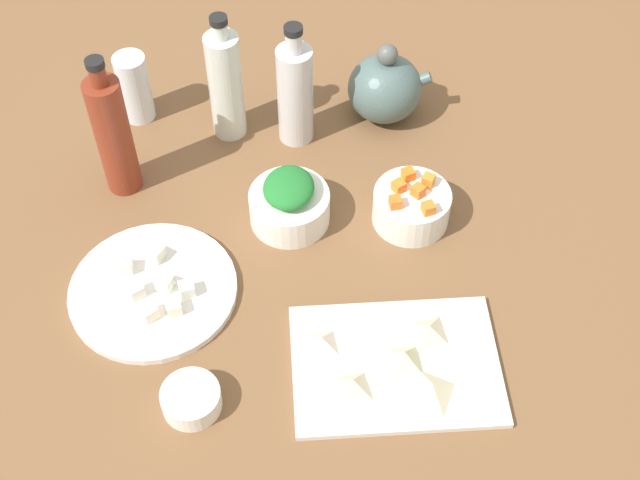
{
  "coord_description": "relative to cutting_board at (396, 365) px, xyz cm",
  "views": [
    {
      "loc": [
        -1.83,
        -81.77,
        109.95
      ],
      "look_at": [
        0.0,
        0.0,
        8.0
      ],
      "focal_mm": 48.27,
      "sensor_mm": 36.0,
      "label": 1
    }
  ],
  "objects": [
    {
      "name": "tabletop",
      "position": [
        -10.33,
        19.42,
        -2.0
      ],
      "size": [
        190.0,
        190.0,
        3.0
      ],
      "primitive_type": "cube",
      "color": "brown",
      "rests_on": "ground"
    },
    {
      "name": "cutting_board",
      "position": [
        0.0,
        0.0,
        0.0
      ],
      "size": [
        30.36,
        22.42,
        1.0
      ],
      "primitive_type": "cube",
      "rotation": [
        0.0,
        0.0,
        0.04
      ],
      "color": "silver",
      "rests_on": "tabletop"
    },
    {
      "name": "plate_tofu",
      "position": [
        -35.78,
        13.73,
        0.1
      ],
      "size": [
        25.52,
        25.52,
        1.2
      ],
      "primitive_type": "cylinder",
      "color": "white",
      "rests_on": "tabletop"
    },
    {
      "name": "bowl_greens",
      "position": [
        -15.03,
        27.99,
        2.39
      ],
      "size": [
        12.94,
        12.94,
        5.77
      ],
      "primitive_type": "cylinder",
      "color": "white",
      "rests_on": "tabletop"
    },
    {
      "name": "bowl_carrots",
      "position": [
        4.49,
        27.56,
        2.48
      ],
      "size": [
        12.41,
        12.41,
        5.96
      ],
      "primitive_type": "cylinder",
      "color": "white",
      "rests_on": "tabletop"
    },
    {
      "name": "bowl_small_side",
      "position": [
        -28.52,
        -5.49,
        1.23
      ],
      "size": [
        8.28,
        8.28,
        3.46
      ],
      "primitive_type": "cylinder",
      "color": "white",
      "rests_on": "tabletop"
    },
    {
      "name": "teapot",
      "position": [
        1.85,
        52.43,
        5.73
      ],
      "size": [
        14.76,
        12.75,
        15.38
      ],
      "color": "#4C6361",
      "rests_on": "tabletop"
    },
    {
      "name": "bottle_0",
      "position": [
        -13.89,
        47.31,
        9.44
      ],
      "size": [
        6.13,
        6.13,
        23.47
      ],
      "color": "silver",
      "rests_on": "tabletop"
    },
    {
      "name": "bottle_1",
      "position": [
        -42.68,
        36.34,
        11.01
      ],
      "size": [
        5.78,
        5.78,
        26.41
      ],
      "color": "maroon",
      "rests_on": "tabletop"
    },
    {
      "name": "bottle_2",
      "position": [
        -25.58,
        48.9,
        10.14
      ],
      "size": [
        5.86,
        5.86,
        24.28
      ],
      "color": "silver",
      "rests_on": "tabletop"
    },
    {
      "name": "drinking_glass_0",
      "position": [
        -42.08,
        53.14,
        6.0
      ],
      "size": [
        5.68,
        5.68,
        13.0
      ],
      "primitive_type": "cylinder",
      "color": "white",
      "rests_on": "tabletop"
    },
    {
      "name": "carrot_cube_0",
      "position": [
        5.2,
        27.49,
        6.36
      ],
      "size": [
        2.55,
        2.55,
        1.8
      ],
      "primitive_type": "cube",
      "rotation": [
        0.0,
        0.0,
        0.78
      ],
      "color": "orange",
      "rests_on": "bowl_carrots"
    },
    {
      "name": "carrot_cube_1",
      "position": [
        1.48,
        25.17,
        6.36
      ],
      "size": [
        2.07,
        2.07,
        1.8
      ],
      "primitive_type": "cube",
      "rotation": [
        0.0,
        0.0,
        1.73
      ],
      "color": "orange",
      "rests_on": "bowl_carrots"
    },
    {
      "name": "carrot_cube_2",
      "position": [
        6.46,
        23.83,
        6.36
      ],
      "size": [
        2.25,
        2.25,
        1.8
      ],
      "primitive_type": "cube",
      "rotation": [
        0.0,
        0.0,
        0.3
      ],
      "color": "orange",
      "rests_on": "bowl_carrots"
    },
    {
      "name": "carrot_cube_3",
      "position": [
        2.27,
        28.51,
        6.36
      ],
      "size": [
        2.49,
        2.49,
        1.8
      ],
      "primitive_type": "cube",
      "rotation": [
        0.0,
        0.0,
        2.15
      ],
      "color": "orange",
      "rests_on": "bowl_carrots"
    },
    {
      "name": "carrot_cube_4",
      "position": [
        7.06,
        29.71,
        6.36
      ],
      "size": [
        2.44,
        2.44,
        1.8
      ],
      "primitive_type": "cube",
      "rotation": [
        0.0,
        0.0,
        1.07
      ],
      "color": "orange",
      "rests_on": "bowl_carrots"
    },
    {
      "name": "carrot_cube_5",
      "position": [
        4.0,
        31.03,
        6.36
      ],
      "size": [
        2.35,
        2.35,
        1.8
      ],
      "primitive_type": "cube",
      "rotation": [
        0.0,
        0.0,
        0.39
      ],
      "color": "orange",
      "rests_on": "bowl_carrots"
    },
    {
      "name": "chopped_greens_mound",
      "position": [
        -15.03,
        27.99,
        7.01
      ],
      "size": [
        9.26,
        10.3,
        3.47
      ],
      "primitive_type": "ellipsoid",
      "rotation": [
        0.0,
        0.0,
        1.43
      ],
      "color": "#23772F",
      "rests_on": "bowl_greens"
    },
    {
      "name": "tofu_cube_0",
      "position": [
        -32.12,
        9.34,
        1.8
      ],
      "size": [
        2.74,
        2.74,
        2.2
      ],
      "primitive_type": "cube",
      "rotation": [
        0.0,
        0.0,
        0.29
      ],
      "color": "#F8E9CD",
      "rests_on": "plate_tofu"
    },
    {
      "name": "tofu_cube_1",
      "position": [
        -40.08,
        17.14,
        1.8
      ],
      "size": [
        2.3,
        2.3,
        2.2
      ],
      "primitive_type": "cube",
      "rotation": [
        0.0,
        0.0,
        1.62
      ],
      "color": "silver",
      "rests_on": "plate_tofu"
    },
    {
      "name": "tofu_cube_2",
      "position": [
        -37.98,
        12.55,
        1.8
      ],
      "size": [
        3.03,
        3.03,
        2.2
      ],
      "primitive_type": "cube",
      "rotation": [
        0.0,
        0.0,
        2.13
      ],
      "color": "silver",
      "rests_on": "plate_tofu"
    },
    {
      "name": "tofu_cube_3",
      "position": [
        -35.67,
        19.08,
        1.8
      ],
      "size": [
        3.03,
        3.03,
        2.2
      ],
      "primitive_type": "cube",
      "rotation": [
        0.0,
        0.0,
        2.59
      ],
      "color": "silver",
      "rests_on": "plate_tofu"
    },
    {
      "name": "tofu_cube_4",
      "position": [
        -33.76,
        13.75,
        1.8
      ],
      "size": [
        2.91,
        2.91,
        2.2
      ],
      "primitive_type": "cube",
      "rotation": [
        0.0,
        0.0,
        1.15
      ],
      "color": "white",
      "rests_on": "plate_tofu"
    },
    {
      "name": "tofu_cube_5",
      "position": [
        -35.59,
        8.56,
        1.8
      ],
      "size": [
        3.08,
        3.08,
        2.2
      ],
      "primitive_type": "cube",
      "rotation": [
        0.0,
        0.0,
        2.21
      ],
      "color": "#F7EECA",
      "rests_on": "plate_tofu"
    },
    {
      "name": "tofu_cube_6",
      "position": [
        -30.41,
        12.63,
        1.8
      ],
      "size": [
        2.76,
        2.76,
        2.2
      ],
      "primitive_type": "cube",
      "rotation": [
        0.0,
        0.0,
        0.31
      ],
      "color": "white",
      "rests_on": "plate_tofu"
    },
    {
      "name": "dumpling_0",
      "position": [
        -6.33,
        -4.12,
        1.89
      ],
      "size": [
        6.75,
        6.66,
        2.77
      ],
      "primitive_type": "pyramid",
      "rotation": [
        0.0,
        0.0,
        5.7
      ],
      "color": "beige",
      "rests_on": "cutting_board"
    },
    {
      "name": "dumpling_1",
      "position": [
        5.06,
        4.64,
        1.65
      ],
      "size": [
        7.01,
        7.15,
        2.3
      ],
      "primitive_type": "pyramid",
      "rotation": [
        0.0,
        0.0,
        4.14
      ],
      "color": "beige",
      "rests_on": "cutting_board"
    },
    {
      "name": "dumpling_2",
      "position": [
        4.37,
        -4.86,
        1.88
      ],
      "size": [
        7.21,
        7.5,
        2.75
      ],
      "primitive_type": "pyramid",
      "rotation": [
        0.0,
        0.0,
        5.07
      ],
      "color": "beige",
      "rests_on": "cutting_board"
    },
    {
      "name": "dumpling_3",
      "position": [
        1.0,
        -0.17,
        2.09
      ],
      "size": [
        7.37,
        7.39,
        3.19
      ],
      "primitive_type": "pyramid",
      "rotation": [
        0.0,
        0.0,
        4.05
      ],
      "color": "beige",
      "rests_on": "cutting_board"
    },
    {
      "name": "dumpling_4",
      "position": [
        -10.44,
        3.11,
        1.57
      ],
      "size": [
        6.04,
        6.02,
        2.15
      ],
      "primitive_type": "pyramid",
      "rotation": [
        0.0,
        0.0,
        5.67
      ],
      "color": "beige",
      "rests_on": "cutting_board"
    }
  ]
}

